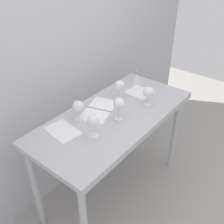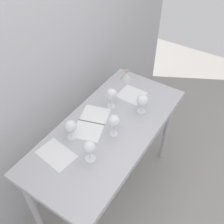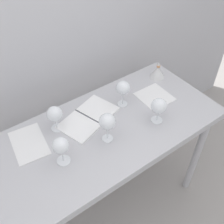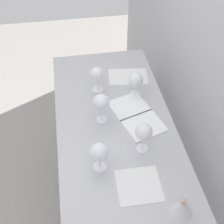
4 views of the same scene
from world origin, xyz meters
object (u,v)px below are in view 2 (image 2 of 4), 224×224
wine_glass_far_left (70,127)px  wine_glass_near_left (89,147)px  wine_glass_far_right (111,94)px  decanter_funnel (126,76)px  wine_glass_near_right (142,101)px  open_notebook (92,123)px  wine_glass_near_center (114,121)px  tasting_sheet_lower (56,154)px  tasting_sheet_upper (132,95)px

wine_glass_far_left → wine_glass_near_left: bearing=-109.9°
wine_glass_near_left → wine_glass_far_left: 0.24m
wine_glass_far_right → decanter_funnel: (0.37, 0.08, -0.08)m
wine_glass_near_right → open_notebook: (-0.32, 0.25, -0.11)m
wine_glass_near_center → tasting_sheet_lower: wine_glass_near_center is taller
wine_glass_far_left → decanter_funnel: (0.80, 0.02, -0.07)m
wine_glass_far_left → tasting_sheet_lower: size_ratio=0.62×
open_notebook → tasting_sheet_upper: size_ratio=1.96×
wine_glass_far_left → wine_glass_near_right: (0.50, -0.29, 0.00)m
decanter_funnel → tasting_sheet_lower: bearing=-178.0°
wine_glass_far_right → tasting_sheet_upper: size_ratio=0.85×
wine_glass_near_left → open_notebook: 0.35m
wine_glass_near_right → tasting_sheet_lower: 0.75m
wine_glass_near_right → open_notebook: size_ratio=0.40×
wine_glass_far_right → wine_glass_far_left: wine_glass_far_right is taller
wine_glass_near_left → tasting_sheet_upper: size_ratio=0.81×
wine_glass_near_left → tasting_sheet_lower: wine_glass_near_left is taller
wine_glass_near_center → wine_glass_far_right: size_ratio=1.04×
wine_glass_near_left → tasting_sheet_lower: bearing=114.6°
wine_glass_near_right → open_notebook: 0.42m
wine_glass_near_center → wine_glass_near_right: 0.32m
wine_glass_far_left → tasting_sheet_upper: bearing=-10.9°
open_notebook → tasting_sheet_lower: bearing=158.2°
wine_glass_near_center → decanter_funnel: bearing=23.0°
tasting_sheet_upper → tasting_sheet_lower: 0.82m
tasting_sheet_upper → tasting_sheet_lower: (-0.82, 0.11, 0.00)m
tasting_sheet_lower → tasting_sheet_upper: bearing=-0.6°
wine_glass_near_center → tasting_sheet_upper: (0.45, 0.11, -0.13)m
wine_glass_near_left → wine_glass_far_left: wine_glass_near_left is taller
wine_glass_near_center → wine_glass_far_right: 0.30m
open_notebook → wine_glass_far_right: bearing=-22.9°
wine_glass_near_right → decanter_funnel: (0.29, 0.31, -0.07)m
wine_glass_near_left → decanter_funnel: size_ratio=1.31×
wine_glass_far_right → tasting_sheet_lower: (-0.61, 0.05, -0.13)m
wine_glass_far_right → wine_glass_near_center: bearing=-143.6°
wine_glass_far_left → open_notebook: bearing=-10.5°
wine_glass_far_left → decanter_funnel: size_ratio=1.25×
tasting_sheet_lower → wine_glass_far_right: bearing=2.8°
wine_glass_far_left → tasting_sheet_upper: 0.66m
wine_glass_near_left → decanter_funnel: wine_glass_near_left is taller
wine_glass_far_right → tasting_sheet_upper: 0.25m
wine_glass_near_left → decanter_funnel: bearing=15.7°
wine_glass_far_right → wine_glass_far_left: 0.43m
open_notebook → wine_glass_near_right: bearing=-56.5°
tasting_sheet_upper → decanter_funnel: size_ratio=1.62×
wine_glass_near_left → open_notebook: bearing=34.8°
open_notebook → wine_glass_near_left: bearing=-162.9°
wine_glass_near_center → open_notebook: 0.24m
wine_glass_near_right → tasting_sheet_upper: wine_glass_near_right is taller
wine_glass_far_left → open_notebook: size_ratio=0.39×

